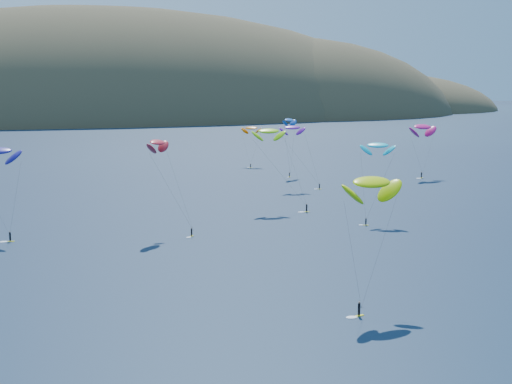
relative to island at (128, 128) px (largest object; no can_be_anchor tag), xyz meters
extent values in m
plane|color=black|center=(-39.40, -562.36, 10.74)|extent=(2800.00, 2800.00, 0.00)
ellipsoid|color=#3D3526|center=(-19.40, -2.36, -1.86)|extent=(600.00, 300.00, 210.00)
ellipsoid|color=#3D3526|center=(140.60, -22.36, 1.38)|extent=(320.00, 220.00, 156.00)
ellipsoid|color=#3D3526|center=(260.60, 17.64, 5.70)|extent=(240.00, 180.00, 84.00)
cube|color=yellow|center=(-43.99, -540.18, 10.78)|extent=(1.66, 0.81, 0.09)
cylinder|color=black|center=(-43.99, -540.18, 11.78)|extent=(0.37, 0.37, 1.71)
sphere|color=#8C6047|center=(-43.99, -540.18, 12.77)|extent=(0.29, 0.29, 0.29)
ellipsoid|color=#BDE203|center=(-39.29, -534.01, 29.18)|extent=(11.20, 7.02, 5.80)
cube|color=yellow|center=(-21.03, -464.02, 10.78)|extent=(1.66, 0.64, 0.09)
cylinder|color=black|center=(-21.03, -464.02, 11.80)|extent=(0.38, 0.38, 1.73)
sphere|color=#8C6047|center=(-21.03, -464.02, 12.81)|extent=(0.29, 0.29, 0.29)
ellipsoid|color=#8CE00E|center=(-27.82, -453.92, 30.77)|extent=(8.86, 4.82, 4.74)
cube|color=yellow|center=(-2.55, -403.22, 10.77)|extent=(1.22, 1.06, 0.07)
cylinder|color=black|center=(-2.55, -403.22, 11.56)|extent=(0.30, 0.30, 1.35)
sphere|color=#8C6047|center=(-2.55, -403.22, 12.35)|extent=(0.23, 0.23, 0.23)
ellipsoid|color=#124EB2|center=(-0.50, -397.38, 29.85)|extent=(7.97, 7.28, 4.14)
cube|color=yellow|center=(-14.16, -483.46, 10.77)|extent=(1.36, 0.98, 0.07)
cylinder|color=black|center=(-14.16, -483.46, 11.61)|extent=(0.31, 0.31, 1.43)
sphere|color=#8C6047|center=(-14.16, -483.46, 12.44)|extent=(0.24, 0.24, 0.24)
ellipsoid|color=#00B9D7|center=(-8.21, -476.96, 28.58)|extent=(8.73, 7.04, 4.42)
cube|color=yellow|center=(-3.23, -430.74, 10.77)|extent=(1.39, 0.56, 0.07)
cylinder|color=black|center=(-3.23, -430.74, 11.62)|extent=(0.32, 0.32, 1.44)
sphere|color=#8C6047|center=(-3.23, -430.74, 12.46)|extent=(0.24, 0.24, 0.24)
ellipsoid|color=#65119C|center=(-9.75, -424.20, 29.28)|extent=(8.18, 4.57, 4.35)
cube|color=yellow|center=(38.99, -419.69, 10.78)|extent=(1.71, 0.90, 0.09)
cylinder|color=black|center=(38.99, -419.69, 11.81)|extent=(0.39, 0.39, 1.76)
sphere|color=#8C6047|center=(38.99, -419.69, 12.83)|extent=(0.29, 0.29, 0.29)
ellipsoid|color=#C9116F|center=(40.95, -416.05, 27.87)|extent=(12.44, 8.18, 6.38)
cube|color=yellow|center=(-55.17, -482.17, 10.78)|extent=(1.21, 1.36, 0.08)
cylinder|color=black|center=(-55.17, -482.17, 11.67)|extent=(0.33, 0.33, 1.52)
sphere|color=#8C6047|center=(-55.17, -482.17, 12.55)|extent=(0.25, 0.25, 0.25)
ellipsoid|color=red|center=(-60.73, -474.30, 30.58)|extent=(7.67, 8.30, 4.33)
cube|color=yellow|center=(-92.27, -475.16, 10.78)|extent=(1.68, 0.64, 0.09)
cylinder|color=black|center=(-92.27, -475.16, 11.81)|extent=(0.38, 0.38, 1.75)
sphere|color=#8C6047|center=(-92.27, -475.16, 12.83)|extent=(0.29, 0.29, 0.29)
cube|color=yellow|center=(-7.54, -375.23, 10.77)|extent=(1.20, 1.03, 0.07)
cylinder|color=black|center=(-7.54, -375.23, 11.55)|extent=(0.29, 0.29, 1.32)
sphere|color=#8C6047|center=(-7.54, -375.23, 12.31)|extent=(0.22, 0.22, 0.22)
ellipsoid|color=#D85E00|center=(-4.60, -366.98, 25.11)|extent=(8.25, 7.45, 4.27)
camera|label=1|loc=(-88.78, -628.94, 44.88)|focal=50.00mm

